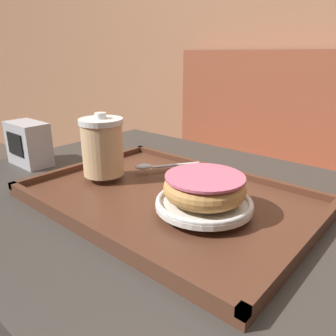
{
  "coord_description": "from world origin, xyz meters",
  "views": [
    {
      "loc": [
        0.32,
        -0.42,
        0.99
      ],
      "look_at": [
        -0.03,
        -0.03,
        0.8
      ],
      "focal_mm": 35.0,
      "sensor_mm": 36.0,
      "label": 1
    }
  ],
  "objects_px": {
    "napkin_dispenser": "(28,144)",
    "coffee_cup_front": "(103,146)",
    "donut_chocolate_glazed": "(205,187)",
    "spoon": "(153,166)"
  },
  "relations": [
    {
      "from": "napkin_dispenser",
      "to": "coffee_cup_front",
      "type": "bearing_deg",
      "value": 7.82
    },
    {
      "from": "donut_chocolate_glazed",
      "to": "spoon",
      "type": "height_order",
      "value": "donut_chocolate_glazed"
    },
    {
      "from": "spoon",
      "to": "donut_chocolate_glazed",
      "type": "bearing_deg",
      "value": 99.39
    },
    {
      "from": "spoon",
      "to": "napkin_dispenser",
      "type": "bearing_deg",
      "value": -34.82
    },
    {
      "from": "coffee_cup_front",
      "to": "donut_chocolate_glazed",
      "type": "relative_size",
      "value": 0.96
    },
    {
      "from": "spoon",
      "to": "napkin_dispenser",
      "type": "distance_m",
      "value": 0.31
    },
    {
      "from": "napkin_dispenser",
      "to": "donut_chocolate_glazed",
      "type": "bearing_deg",
      "value": 4.83
    },
    {
      "from": "spoon",
      "to": "napkin_dispenser",
      "type": "relative_size",
      "value": 1.15
    },
    {
      "from": "coffee_cup_front",
      "to": "donut_chocolate_glazed",
      "type": "bearing_deg",
      "value": 1.78
    },
    {
      "from": "donut_chocolate_glazed",
      "to": "napkin_dispenser",
      "type": "xyz_separation_m",
      "value": [
        -0.47,
        -0.04,
        -0.01
      ]
    }
  ]
}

